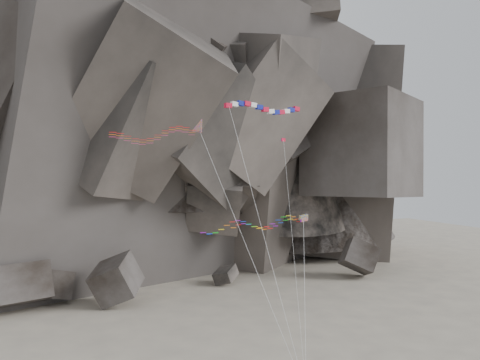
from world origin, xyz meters
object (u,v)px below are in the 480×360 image
object	(u,v)px
banner_kite	(264,109)
pennant_kite	(288,188)
parafoil_kite	(251,224)
delta_kite	(151,134)

from	to	relation	value
banner_kite	pennant_kite	xyz separation A→B (m)	(0.36, -5.44, -9.14)
parafoil_kite	pennant_kite	size ratio (longest dim) A/B	0.63
banner_kite	parafoil_kite	xyz separation A→B (m)	(-2.26, -1.44, -13.34)
banner_kite	parafoil_kite	world-z (taller)	banner_kite
delta_kite	parafoil_kite	xyz separation A→B (m)	(11.20, -0.60, -9.93)
delta_kite	pennant_kite	size ratio (longest dim) A/B	1.09
delta_kite	banner_kite	world-z (taller)	banner_kite
delta_kite	banner_kite	bearing A→B (deg)	-19.91
parafoil_kite	pennant_kite	bearing A→B (deg)	-74.28
pennant_kite	parafoil_kite	bearing A→B (deg)	105.61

